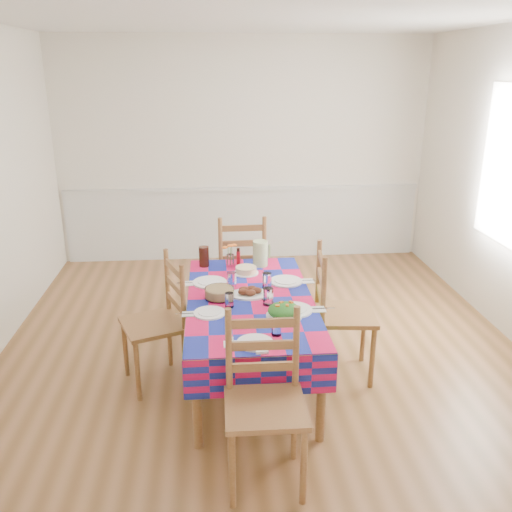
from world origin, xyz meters
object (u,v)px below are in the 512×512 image
Objects in this scene: chair_left at (158,323)px; chair_far at (242,268)px; dining_table at (250,307)px; meat_platter at (249,292)px; green_pitcher at (260,253)px; tea_pitcher at (204,256)px; chair_near at (265,402)px; chair_right at (339,314)px.

chair_far is at bearing 126.01° from chair_left.
dining_table is 5.71× the size of meat_platter.
dining_table is 0.73m from green_pitcher.
meat_platter is at bearing 91.80° from dining_table.
chair_far reaches higher than chair_left.
chair_far reaches higher than meat_platter.
chair_left is at bearing -141.00° from green_pitcher.
tea_pitcher is (-0.35, 0.73, 0.16)m from dining_table.
tea_pitcher is (-0.49, 0.03, -0.02)m from green_pitcher.
dining_table is 7.88× the size of green_pitcher.
chair_near reaches higher than meat_platter.
green_pitcher is at bearing 107.84° from chair_left.
chair_left is (-0.35, -0.71, -0.28)m from tea_pitcher.
meat_platter is 0.29× the size of chair_far.
meat_platter is 1.17m from chair_near.
dining_table is at bearing -88.20° from meat_platter.
meat_platter is at bearing 71.68° from chair_left.
chair_far is at bearing 89.97° from dining_table.
tea_pitcher reaches higher than meat_platter.
tea_pitcher is at bearing 176.55° from green_pitcher.
chair_near is 2.20m from chair_far.
chair_near is at bearing 10.86° from chair_left.
meat_platter is at bearing 91.98° from chair_right.
green_pitcher is (0.14, 0.70, 0.19)m from dining_table.
dining_table is 1.67× the size of chair_right.
meat_platter is 0.29× the size of chair_right.
green_pitcher reaches higher than dining_table.
dining_table is 0.82m from tea_pitcher.
chair_far is 1.05× the size of chair_left.
chair_near is 1.30m from chair_right.
chair_right is (0.55, -0.69, -0.28)m from green_pitcher.
meat_platter is at bearing 89.28° from chair_far.
chair_near reaches higher than green_pitcher.
chair_far reaches higher than tea_pitcher.
chair_left is at bearing 56.57° from chair_far.
dining_table is 0.71m from chair_left.
chair_left is at bearing 122.68° from chair_near.
chair_near is at bearing 89.40° from chair_far.
green_pitcher is 1.27× the size of tea_pitcher.
green_pitcher is at bearing 77.50° from meat_platter.
chair_right is at bearing 68.36° from chair_left.
meat_platter is 0.31× the size of chair_left.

